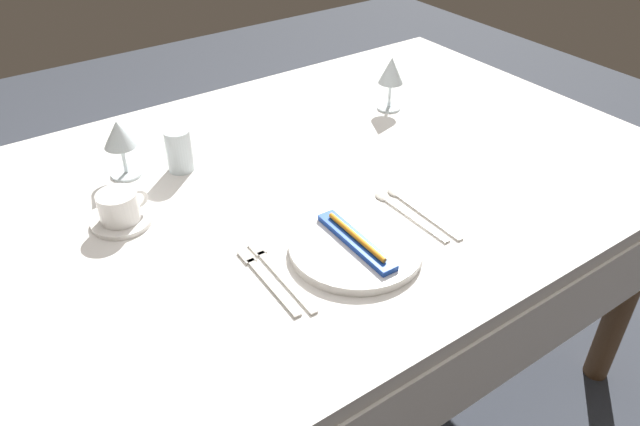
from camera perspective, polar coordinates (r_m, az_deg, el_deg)
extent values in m
plane|color=#383D47|center=(1.87, -2.30, -16.74)|extent=(6.00, 6.00, 0.00)
cube|color=white|center=(1.37, -3.00, 2.15)|extent=(1.80, 1.10, 0.04)
cube|color=white|center=(1.13, 12.85, -15.29)|extent=(1.80, 0.01, 0.18)
cube|color=white|center=(1.85, -12.09, 6.95)|extent=(1.80, 0.01, 0.18)
cylinder|color=brown|center=(1.87, 26.99, -6.15)|extent=(0.07, 0.07, 0.70)
cylinder|color=brown|center=(2.29, 8.28, 5.69)|extent=(0.07, 0.07, 0.70)
cylinder|color=white|center=(1.16, 3.39, -3.26)|extent=(0.26, 0.26, 0.02)
cube|color=blue|center=(1.15, 3.42, -2.67)|extent=(0.04, 0.21, 0.01)
cylinder|color=orange|center=(1.14, 3.43, -2.24)|extent=(0.01, 0.17, 0.01)
cube|color=beige|center=(1.10, -3.24, -6.42)|extent=(0.02, 0.19, 0.00)
cube|color=beige|center=(1.17, -5.92, -3.42)|extent=(0.02, 0.04, 0.00)
cube|color=beige|center=(1.09, -4.47, -6.91)|extent=(0.02, 0.18, 0.00)
cube|color=beige|center=(1.16, -6.89, -4.10)|extent=(0.02, 0.04, 0.00)
cube|color=beige|center=(1.26, 8.96, -0.60)|extent=(0.02, 0.18, 0.00)
ellipsoid|color=beige|center=(1.32, 5.91, 1.55)|extent=(0.03, 0.04, 0.01)
cube|color=beige|center=(1.27, 10.13, -0.31)|extent=(0.02, 0.19, 0.00)
ellipsoid|color=beige|center=(1.33, 7.07, 1.91)|extent=(0.03, 0.04, 0.01)
cylinder|color=white|center=(1.30, -18.11, -0.70)|extent=(0.12, 0.12, 0.01)
cylinder|color=white|center=(1.28, -18.39, 0.58)|extent=(0.08, 0.08, 0.06)
torus|color=white|center=(1.29, -16.75, 1.28)|extent=(0.04, 0.01, 0.04)
cylinder|color=silver|center=(1.46, -17.68, 3.58)|extent=(0.07, 0.07, 0.01)
cylinder|color=silver|center=(1.44, -17.94, 4.83)|extent=(0.01, 0.01, 0.07)
cone|color=silver|center=(1.41, -18.41, 7.08)|extent=(0.07, 0.07, 0.06)
cylinder|color=silver|center=(1.71, 6.47, 9.83)|extent=(0.07, 0.07, 0.01)
cylinder|color=silver|center=(1.69, 6.56, 10.98)|extent=(0.01, 0.01, 0.07)
cone|color=silver|center=(1.66, 6.72, 13.18)|extent=(0.07, 0.07, 0.07)
cylinder|color=silver|center=(1.42, -13.10, 5.77)|extent=(0.06, 0.06, 0.10)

